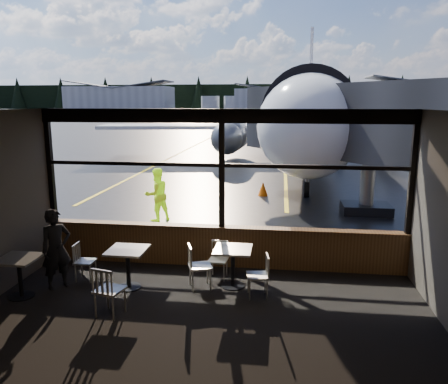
% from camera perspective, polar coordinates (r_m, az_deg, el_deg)
% --- Properties ---
extents(ground_plane, '(520.00, 520.00, 0.00)m').
position_cam_1_polar(ground_plane, '(129.31, 7.06, 10.03)').
color(ground_plane, black).
rests_on(ground_plane, ground).
extents(carpet_floor, '(8.00, 6.00, 0.01)m').
position_cam_1_polar(carpet_floor, '(7.34, -3.62, -17.99)').
color(carpet_floor, black).
rests_on(carpet_floor, ground).
extents(ceiling, '(8.00, 6.00, 0.04)m').
position_cam_1_polar(ceiling, '(6.38, -4.03, 10.39)').
color(ceiling, '#38332D').
rests_on(ceiling, ground).
extents(wall_back, '(8.00, 0.04, 3.50)m').
position_cam_1_polar(wall_back, '(3.97, -12.68, -17.12)').
color(wall_back, '#49423A').
rests_on(wall_back, ground).
extents(window_sill, '(8.00, 0.28, 0.90)m').
position_cam_1_polar(window_sill, '(9.87, -0.28, -7.17)').
color(window_sill, '#4E2F17').
rests_on(window_sill, ground).
extents(window_header, '(8.00, 0.18, 0.30)m').
position_cam_1_polar(window_header, '(9.34, -0.30, 9.91)').
color(window_header, black).
rests_on(window_header, ground).
extents(mullion_left, '(0.12, 0.12, 2.60)m').
position_cam_1_polar(mullion_left, '(10.72, -21.74, 3.14)').
color(mullion_left, black).
rests_on(mullion_left, ground).
extents(mullion_centre, '(0.12, 0.12, 2.60)m').
position_cam_1_polar(mullion_centre, '(9.45, -0.29, 2.92)').
color(mullion_centre, black).
rests_on(mullion_centre, ground).
extents(mullion_right, '(0.12, 0.12, 2.60)m').
position_cam_1_polar(mullion_right, '(9.74, 23.43, 2.22)').
color(mullion_right, black).
rests_on(mullion_right, ground).
extents(window_transom, '(8.00, 0.10, 0.08)m').
position_cam_1_polar(window_transom, '(9.43, -0.29, 3.52)').
color(window_transom, black).
rests_on(window_transom, ground).
extents(airliner, '(30.02, 35.31, 10.31)m').
position_cam_1_polar(airliner, '(28.34, 11.27, 14.56)').
color(airliner, white).
rests_on(airliner, ground_plane).
extents(jet_bridge, '(9.41, 11.50, 5.02)m').
position_cam_1_polar(jet_bridge, '(14.97, 16.57, 6.89)').
color(jet_bridge, '#2E2E30').
rests_on(jet_bridge, ground_plane).
extents(cafe_table_near, '(0.73, 0.73, 0.80)m').
position_cam_1_polar(cafe_table_near, '(8.82, 1.16, -9.86)').
color(cafe_table_near, gray).
rests_on(cafe_table_near, carpet_floor).
extents(cafe_table_mid, '(0.74, 0.74, 0.81)m').
position_cam_1_polar(cafe_table_mid, '(8.96, -12.41, -9.76)').
color(cafe_table_mid, gray).
rests_on(cafe_table_mid, carpet_floor).
extents(cafe_table_left, '(0.72, 0.72, 0.79)m').
position_cam_1_polar(cafe_table_left, '(9.22, -25.08, -10.08)').
color(cafe_table_left, gray).
rests_on(cafe_table_left, carpet_floor).
extents(chair_near_e, '(0.52, 0.52, 0.84)m').
position_cam_1_polar(chair_near_e, '(8.40, 4.41, -10.89)').
color(chair_near_e, '#A9A499').
rests_on(chair_near_e, carpet_floor).
extents(chair_near_w, '(0.64, 0.64, 0.91)m').
position_cam_1_polar(chair_near_w, '(8.73, -3.14, -9.72)').
color(chair_near_w, beige).
rests_on(chair_near_w, carpet_floor).
extents(chair_near_n, '(0.46, 0.46, 0.79)m').
position_cam_1_polar(chair_near_n, '(9.20, -0.78, -8.95)').
color(chair_near_n, '#B7B2A5').
rests_on(chair_near_n, carpet_floor).
extents(chair_mid_s, '(0.60, 0.60, 0.92)m').
position_cam_1_polar(chair_mid_s, '(7.94, -14.69, -12.32)').
color(chair_mid_s, '#BAB6A8').
rests_on(chair_mid_s, carpet_floor).
extents(chair_mid_w, '(0.45, 0.45, 0.80)m').
position_cam_1_polar(chair_mid_w, '(9.56, -17.67, -8.69)').
color(chair_mid_w, beige).
rests_on(chair_mid_w, carpet_floor).
extents(passenger, '(0.68, 0.69, 1.61)m').
position_cam_1_polar(passenger, '(9.25, -21.06, -6.97)').
color(passenger, black).
rests_on(passenger, carpet_floor).
extents(ground_crew, '(1.01, 1.01, 1.65)m').
position_cam_1_polar(ground_crew, '(13.66, -8.77, -0.33)').
color(ground_crew, '#BFF219').
rests_on(ground_crew, ground_plane).
extents(cone_nose, '(0.40, 0.40, 0.55)m').
position_cam_1_polar(cone_nose, '(17.27, 5.11, 0.43)').
color(cone_nose, '#E66307').
rests_on(cone_nose, ground_plane).
extents(hangar_left, '(45.00, 18.00, 11.00)m').
position_cam_1_polar(hangar_left, '(202.23, -13.41, 11.94)').
color(hangar_left, silver).
rests_on(hangar_left, ground_plane).
extents(hangar_mid, '(38.00, 15.00, 10.00)m').
position_cam_1_polar(hangar_mid, '(194.26, 7.30, 12.04)').
color(hangar_mid, silver).
rests_on(hangar_mid, ground_plane).
extents(hangar_right, '(50.00, 20.00, 12.00)m').
position_cam_1_polar(hangar_right, '(196.26, 25.46, 11.31)').
color(hangar_right, silver).
rests_on(hangar_right, ground_plane).
extents(fuel_tank_a, '(8.00, 8.00, 6.00)m').
position_cam_1_polar(fuel_tank_a, '(193.79, -1.80, 11.53)').
color(fuel_tank_a, silver).
rests_on(fuel_tank_a, ground_plane).
extents(fuel_tank_b, '(8.00, 8.00, 6.00)m').
position_cam_1_polar(fuel_tank_b, '(192.43, 1.20, 11.54)').
color(fuel_tank_b, silver).
rests_on(fuel_tank_b, ground_plane).
extents(fuel_tank_c, '(8.00, 8.00, 6.00)m').
position_cam_1_polar(fuel_tank_c, '(191.58, 4.23, 11.51)').
color(fuel_tank_c, silver).
rests_on(fuel_tank_c, ground_plane).
extents(treeline, '(360.00, 3.00, 12.00)m').
position_cam_1_polar(treeline, '(219.26, 7.35, 12.25)').
color(treeline, black).
rests_on(treeline, ground_plane).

